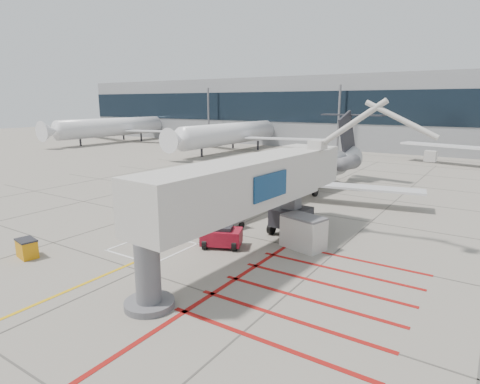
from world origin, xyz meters
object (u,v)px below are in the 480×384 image
Objects in this scene: regional_jet at (272,161)px; jet_bridge at (238,196)px; pushback_tug at (222,236)px; spill_bin at (27,248)px.

regional_jet reaches higher than jet_bridge.
pushback_tug is (2.67, -11.35, -3.18)m from regional_jet.
pushback_tug is at bearing 151.14° from jet_bridge.
regional_jet is at bearing 114.00° from jet_bridge.
jet_bridge is at bearing -61.76° from regional_jet.
jet_bridge is 7.78× the size of pushback_tug.
pushback_tug is at bearing 52.88° from spill_bin.
jet_bridge is 14.95× the size of spill_bin.
jet_bridge is 12.87m from spill_bin.
regional_jet is at bearing 79.23° from pushback_tug.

